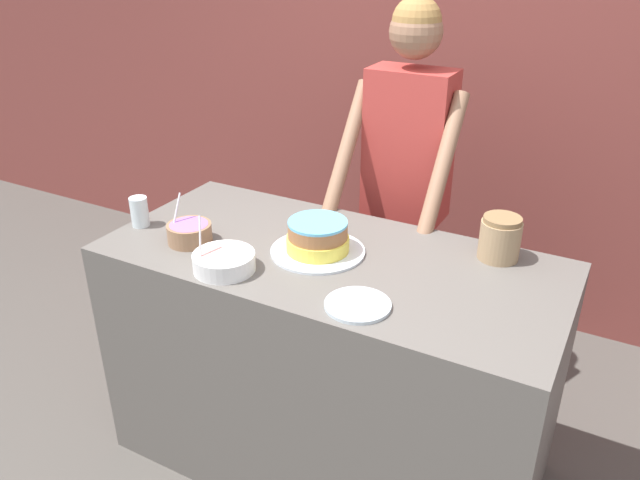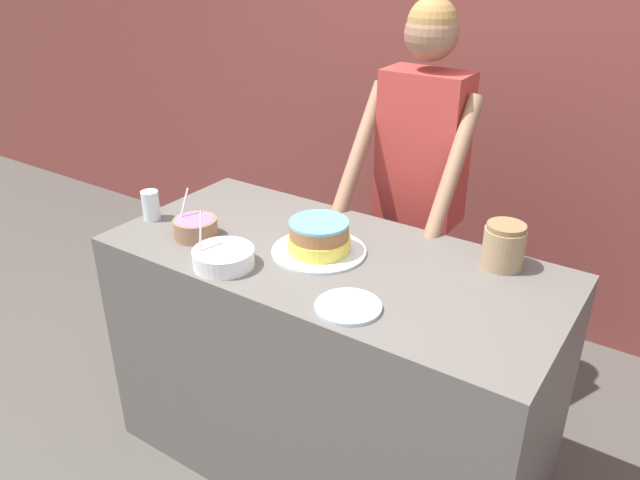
{
  "view_description": "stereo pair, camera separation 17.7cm",
  "coord_description": "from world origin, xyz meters",
  "px_view_note": "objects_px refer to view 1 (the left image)",
  "views": [
    {
      "loc": [
        0.89,
        -1.34,
        1.97
      ],
      "look_at": [
        -0.02,
        0.34,
        1.02
      ],
      "focal_mm": 35.0,
      "sensor_mm": 36.0,
      "label": 1
    },
    {
      "loc": [
        1.05,
        -1.25,
        1.97
      ],
      "look_at": [
        -0.02,
        0.34,
        1.02
      ],
      "focal_mm": 35.0,
      "sensor_mm": 36.0,
      "label": 2
    }
  ],
  "objects_px": {
    "frosting_bowl_purple": "(190,232)",
    "stoneware_jar": "(500,238)",
    "person_baker": "(407,162)",
    "drinking_glass": "(139,212)",
    "ceramic_plate": "(358,305)",
    "cake": "(318,239)",
    "frosting_bowl_pink": "(224,261)"
  },
  "relations": [
    {
      "from": "person_baker",
      "to": "frosting_bowl_purple",
      "type": "relative_size",
      "value": 10.26
    },
    {
      "from": "ceramic_plate",
      "to": "stoneware_jar",
      "type": "xyz_separation_m",
      "value": [
        0.29,
        0.52,
        0.07
      ]
    },
    {
      "from": "frosting_bowl_purple",
      "to": "stoneware_jar",
      "type": "bearing_deg",
      "value": 22.09
    },
    {
      "from": "person_baker",
      "to": "drinking_glass",
      "type": "height_order",
      "value": "person_baker"
    },
    {
      "from": "cake",
      "to": "person_baker",
      "type": "bearing_deg",
      "value": 84.31
    },
    {
      "from": "person_baker",
      "to": "frosting_bowl_pink",
      "type": "distance_m",
      "value": 0.97
    },
    {
      "from": "frosting_bowl_pink",
      "to": "ceramic_plate",
      "type": "bearing_deg",
      "value": 0.82
    },
    {
      "from": "frosting_bowl_purple",
      "to": "stoneware_jar",
      "type": "xyz_separation_m",
      "value": [
        1.02,
        0.41,
        0.04
      ]
    },
    {
      "from": "frosting_bowl_purple",
      "to": "drinking_glass",
      "type": "xyz_separation_m",
      "value": [
        -0.26,
        0.02,
        0.02
      ]
    },
    {
      "from": "frosting_bowl_pink",
      "to": "stoneware_jar",
      "type": "bearing_deg",
      "value": 33.7
    },
    {
      "from": "cake",
      "to": "ceramic_plate",
      "type": "distance_m",
      "value": 0.38
    },
    {
      "from": "cake",
      "to": "frosting_bowl_purple",
      "type": "bearing_deg",
      "value": -161.45
    },
    {
      "from": "frosting_bowl_purple",
      "to": "drinking_glass",
      "type": "bearing_deg",
      "value": 175.2
    },
    {
      "from": "ceramic_plate",
      "to": "cake",
      "type": "bearing_deg",
      "value": 137.56
    },
    {
      "from": "cake",
      "to": "ceramic_plate",
      "type": "xyz_separation_m",
      "value": [
        0.28,
        -0.25,
        -0.05
      ]
    },
    {
      "from": "cake",
      "to": "stoneware_jar",
      "type": "relative_size",
      "value": 2.16
    },
    {
      "from": "drinking_glass",
      "to": "stoneware_jar",
      "type": "xyz_separation_m",
      "value": [
        1.28,
        0.39,
        0.02
      ]
    },
    {
      "from": "frosting_bowl_pink",
      "to": "person_baker",
      "type": "bearing_deg",
      "value": 73.09
    },
    {
      "from": "frosting_bowl_pink",
      "to": "frosting_bowl_purple",
      "type": "distance_m",
      "value": 0.26
    },
    {
      "from": "cake",
      "to": "frosting_bowl_purple",
      "type": "relative_size",
      "value": 1.97
    },
    {
      "from": "frosting_bowl_purple",
      "to": "person_baker",
      "type": "bearing_deg",
      "value": 57.67
    },
    {
      "from": "person_baker",
      "to": "stoneware_jar",
      "type": "xyz_separation_m",
      "value": [
        0.51,
        -0.4,
        -0.07
      ]
    },
    {
      "from": "person_baker",
      "to": "frosting_bowl_pink",
      "type": "relative_size",
      "value": 8.35
    },
    {
      "from": "frosting_bowl_pink",
      "to": "drinking_glass",
      "type": "bearing_deg",
      "value": 165.07
    },
    {
      "from": "drinking_glass",
      "to": "stoneware_jar",
      "type": "bearing_deg",
      "value": 17.05
    },
    {
      "from": "frosting_bowl_pink",
      "to": "drinking_glass",
      "type": "relative_size",
      "value": 1.81
    },
    {
      "from": "person_baker",
      "to": "cake",
      "type": "xyz_separation_m",
      "value": [
        -0.07,
        -0.67,
        -0.09
      ]
    },
    {
      "from": "person_baker",
      "to": "cake",
      "type": "height_order",
      "value": "person_baker"
    },
    {
      "from": "cake",
      "to": "ceramic_plate",
      "type": "relative_size",
      "value": 1.64
    },
    {
      "from": "frosting_bowl_pink",
      "to": "frosting_bowl_purple",
      "type": "relative_size",
      "value": 1.23
    },
    {
      "from": "person_baker",
      "to": "frosting_bowl_purple",
      "type": "xyz_separation_m",
      "value": [
        -0.52,
        -0.82,
        -0.1
      ]
    },
    {
      "from": "drinking_glass",
      "to": "ceramic_plate",
      "type": "xyz_separation_m",
      "value": [
        0.99,
        -0.12,
        -0.05
      ]
    }
  ]
}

